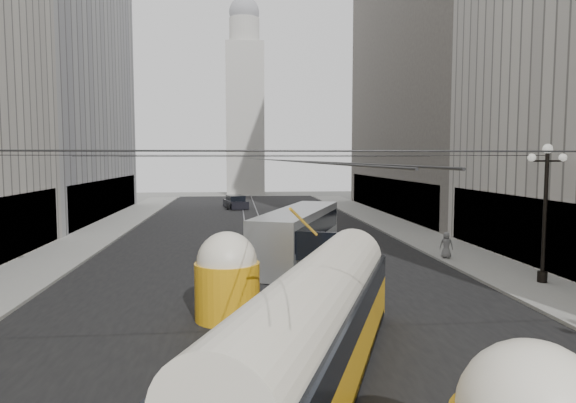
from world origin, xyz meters
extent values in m
cube|color=black|center=(0.00, 32.50, 0.00)|extent=(20.00, 85.00, 0.02)
cube|color=gray|center=(-12.00, 36.00, 0.07)|extent=(4.00, 72.00, 0.15)
cube|color=gray|center=(12.00, 36.00, 0.07)|extent=(4.00, 72.00, 0.15)
cube|color=gray|center=(-0.75, 32.50, 0.00)|extent=(0.12, 85.00, 0.04)
cube|color=gray|center=(0.75, 32.50, 0.00)|extent=(0.12, 85.00, 0.04)
cube|color=#999999|center=(-20.00, 48.00, 14.00)|extent=(12.00, 28.00, 28.00)
cube|color=black|center=(-14.05, 48.00, 2.00)|extent=(0.10, 25.20, 3.60)
cube|color=black|center=(14.05, 22.00, 2.00)|extent=(0.10, 18.00, 3.60)
cube|color=#514C47|center=(20.00, 48.00, 16.00)|extent=(12.00, 32.00, 32.00)
cube|color=black|center=(14.05, 48.00, 2.00)|extent=(0.10, 28.80, 3.60)
cube|color=#B2AFA8|center=(0.00, 80.00, 12.00)|extent=(6.00, 6.00, 24.00)
cylinder|color=#B2AFA8|center=(0.00, 80.00, 26.00)|extent=(4.80, 4.80, 4.00)
sphere|color=gray|center=(0.00, 80.00, 28.96)|extent=(4.80, 4.80, 4.80)
cylinder|color=black|center=(12.60, 18.00, 3.15)|extent=(0.18, 0.18, 6.00)
cylinder|color=black|center=(12.60, 18.00, 0.40)|extent=(0.44, 0.44, 0.50)
cylinder|color=black|center=(12.60, 18.00, 5.75)|extent=(1.60, 0.08, 0.08)
sphere|color=white|center=(12.60, 18.00, 6.30)|extent=(0.44, 0.44, 0.44)
sphere|color=white|center=(11.85, 18.00, 5.90)|extent=(0.36, 0.36, 0.36)
sphere|color=white|center=(13.35, 18.00, 5.90)|extent=(0.36, 0.36, 0.36)
cylinder|color=black|center=(0.00, 4.00, 6.00)|extent=(25.00, 0.03, 0.03)
cylinder|color=black|center=(0.00, 18.00, 6.00)|extent=(25.00, 0.03, 0.03)
cylinder|color=black|center=(0.00, 32.00, 6.00)|extent=(25.00, 0.03, 0.03)
cylinder|color=black|center=(0.00, 46.00, 6.00)|extent=(25.00, 0.03, 0.03)
cylinder|color=black|center=(0.00, 36.00, 5.80)|extent=(0.03, 72.00, 0.03)
cylinder|color=black|center=(0.40, 36.00, 5.80)|extent=(0.03, 72.00, 0.03)
cube|color=orange|center=(0.50, 8.60, 0.96)|extent=(6.93, 12.72, 1.55)
cube|color=black|center=(0.50, 8.60, 0.23)|extent=(6.79, 12.36, 0.27)
cube|color=black|center=(0.50, 8.60, 1.96)|extent=(6.87, 12.55, 0.77)
cylinder|color=silver|center=(0.50, 8.60, 2.23)|extent=(6.60, 12.44, 2.09)
cylinder|color=orange|center=(-1.83, 14.42, 1.05)|extent=(2.37, 2.37, 2.09)
sphere|color=silver|center=(-1.83, 14.42, 2.14)|extent=(2.19, 2.19, 2.19)
cube|color=#939698|center=(2.05, 24.75, 1.50)|extent=(6.42, 11.73, 2.91)
cube|color=black|center=(2.05, 24.75, 1.99)|extent=(6.29, 11.35, 1.07)
cube|color=black|center=(2.05, 18.98, 1.84)|extent=(2.12, 0.89, 1.36)
cylinder|color=black|center=(0.84, 20.85, 0.48)|extent=(0.30, 0.97, 0.97)
cylinder|color=black|center=(3.26, 20.85, 0.48)|extent=(0.30, 0.97, 0.97)
cylinder|color=black|center=(0.84, 28.64, 0.48)|extent=(0.30, 0.97, 0.97)
cylinder|color=black|center=(3.26, 28.64, 0.48)|extent=(0.30, 0.97, 0.97)
cube|color=white|center=(5.39, 43.47, 0.46)|extent=(3.19, 4.64, 0.76)
cube|color=black|center=(5.39, 43.47, 1.00)|extent=(2.30, 2.76, 0.72)
cylinder|color=black|center=(4.59, 42.01, 0.31)|extent=(0.22, 0.61, 0.61)
cylinder|color=black|center=(6.18, 42.01, 0.31)|extent=(0.22, 0.61, 0.61)
cylinder|color=black|center=(4.59, 44.93, 0.31)|extent=(0.22, 0.61, 0.61)
cylinder|color=black|center=(6.18, 44.93, 0.31)|extent=(0.22, 0.61, 0.61)
cube|color=black|center=(-1.58, 55.82, 0.52)|extent=(3.04, 5.18, 0.86)
cube|color=black|center=(-1.58, 55.82, 1.13)|extent=(2.31, 3.00, 0.81)
cylinder|color=black|center=(-2.48, 54.17, 0.35)|extent=(0.22, 0.69, 0.69)
cylinder|color=black|center=(-0.68, 54.17, 0.35)|extent=(0.22, 0.69, 0.69)
cylinder|color=black|center=(-2.48, 57.47, 0.35)|extent=(0.22, 0.69, 0.69)
cylinder|color=black|center=(-0.68, 57.47, 0.35)|extent=(0.22, 0.69, 0.69)
imported|color=slate|center=(10.50, 23.98, 0.90)|extent=(0.86, 0.71, 1.51)
camera|label=1|loc=(-1.46, -4.04, 5.89)|focal=32.00mm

